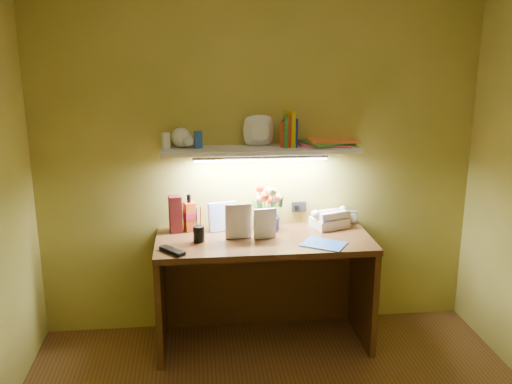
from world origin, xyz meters
TOP-DOWN VIEW (x-y plane):
  - desk at (0.00, 1.20)m, footprint 1.40×0.60m
  - flower_bouquet at (0.04, 1.38)m, footprint 0.22×0.22m
  - telephone at (0.47, 1.38)m, footprint 0.27×0.24m
  - desk_clock at (0.64, 1.44)m, footprint 0.10×0.07m
  - whisky_bottle at (-0.48, 1.40)m, footprint 0.09×0.09m
  - whisky_box at (-0.57, 1.39)m, footprint 0.09×0.09m
  - pen_cup at (-0.42, 1.18)m, footprint 0.09×0.09m
  - art_card at (-0.26, 1.39)m, footprint 0.20×0.08m
  - tv_remote at (-0.58, 1.01)m, footprint 0.17×0.18m
  - blue_folder at (0.36, 1.04)m, footprint 0.32×0.30m
  - desk_book_a at (-0.25, 1.21)m, footprint 0.17×0.02m
  - desk_book_b at (-0.07, 1.19)m, footprint 0.15×0.03m
  - wall_shelf at (0.03, 1.39)m, footprint 1.32×0.35m

SIDE VIEW (x-z plane):
  - desk at x=0.00m, z-range 0.00..0.75m
  - blue_folder at x=0.36m, z-range 0.75..0.76m
  - tv_remote at x=-0.58m, z-range 0.75..0.77m
  - desk_clock at x=0.64m, z-range 0.75..0.84m
  - telephone at x=0.47m, z-range 0.75..0.89m
  - pen_cup at x=-0.42m, z-range 0.75..0.93m
  - art_card at x=-0.26m, z-range 0.75..0.94m
  - desk_book_b at x=-0.07m, z-range 0.75..0.95m
  - desk_book_a at x=-0.25m, z-range 0.75..0.98m
  - whisky_box at x=-0.57m, z-range 0.75..1.00m
  - whisky_bottle at x=-0.48m, z-range 0.75..1.00m
  - flower_bouquet at x=0.04m, z-range 0.75..1.06m
  - wall_shelf at x=0.03m, z-range 1.21..1.47m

